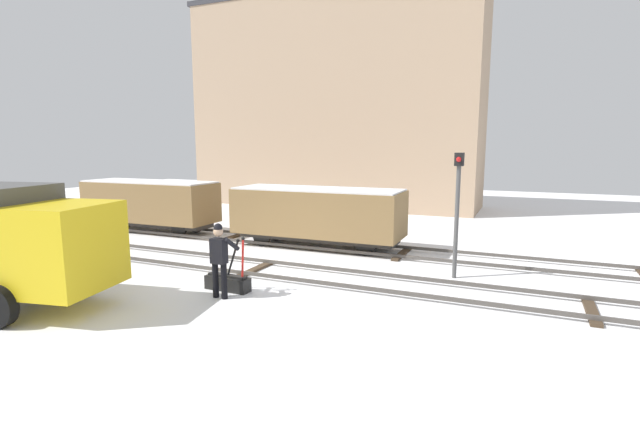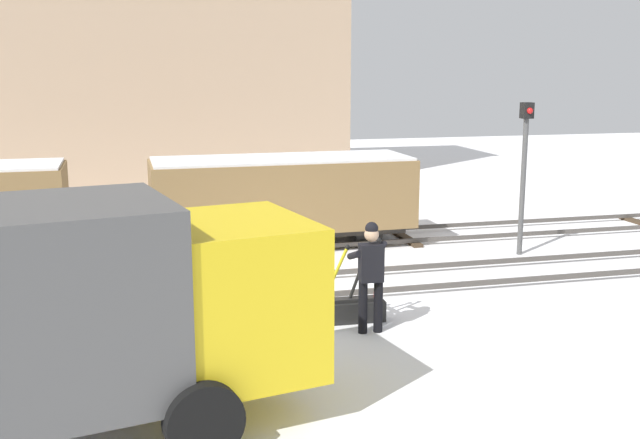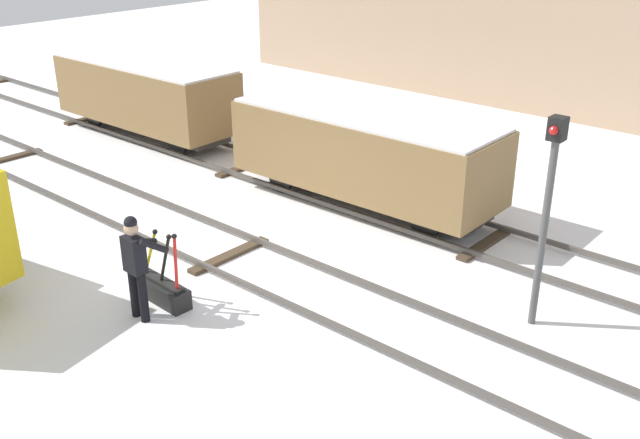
{
  "view_description": "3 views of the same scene",
  "coord_description": "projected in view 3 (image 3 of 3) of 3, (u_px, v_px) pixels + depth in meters",
  "views": [
    {
      "loc": [
        7.3,
        -11.65,
        3.7
      ],
      "look_at": [
        0.99,
        2.59,
        1.25
      ],
      "focal_mm": 26.29,
      "sensor_mm": 36.0,
      "label": 1
    },
    {
      "loc": [
        -3.09,
        -13.68,
        4.28
      ],
      "look_at": [
        0.82,
        1.92,
        1.01
      ],
      "focal_mm": 41.98,
      "sensor_mm": 36.0,
      "label": 2
    },
    {
      "loc": [
        9.78,
        -8.5,
        6.47
      ],
      "look_at": [
        1.23,
        1.28,
        0.74
      ],
      "focal_mm": 41.13,
      "sensor_mm": 36.0,
      "label": 3
    }
  ],
  "objects": [
    {
      "name": "track_siding_near",
      "position": [
        351.0,
        197.0,
        16.92
      ],
      "size": [
        44.0,
        1.94,
        0.18
      ],
      "color": "#4C4742",
      "rests_on": "ground_plane"
    },
    {
      "name": "rail_worker",
      "position": [
        136.0,
        261.0,
        11.87
      ],
      "size": [
        0.55,
        0.71,
        1.86
      ],
      "rotation": [
        0.0,
        0.0,
        -0.04
      ],
      "color": "black",
      "rests_on": "ground_plane"
    },
    {
      "name": "ground_plane",
      "position": [
        230.0,
        257.0,
        14.35
      ],
      "size": [
        60.0,
        60.0,
        0.0
      ],
      "primitive_type": "plane",
      "color": "white"
    },
    {
      "name": "track_main_line",
      "position": [
        230.0,
        252.0,
        14.31
      ],
      "size": [
        44.0,
        1.94,
        0.18
      ],
      "color": "#4C4742",
      "rests_on": "ground_plane"
    },
    {
      "name": "freight_car_mid_siding",
      "position": [
        146.0,
        94.0,
        21.03
      ],
      "size": [
        6.06,
        2.08,
        2.21
      ],
      "rotation": [
        0.0,
        0.0,
        0.02
      ],
      "color": "#2D2B28",
      "rests_on": "ground_plane"
    },
    {
      "name": "switch_lever_frame",
      "position": [
        162.0,
        288.0,
        12.71
      ],
      "size": [
        1.25,
        0.41,
        1.45
      ],
      "rotation": [
        0.0,
        0.0,
        -0.04
      ],
      "color": "black",
      "rests_on": "ground_plane"
    },
    {
      "name": "signal_post",
      "position": [
        548.0,
        201.0,
        11.26
      ],
      "size": [
        0.24,
        0.32,
        3.52
      ],
      "color": "#4C4C4C",
      "rests_on": "ground_plane"
    },
    {
      "name": "freight_car_far_end",
      "position": [
        364.0,
        153.0,
        16.24
      ],
      "size": [
        6.25,
        2.22,
        2.18
      ],
      "rotation": [
        0.0,
        0.0,
        0.02
      ],
      "color": "#2D2B28",
      "rests_on": "ground_plane"
    }
  ]
}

